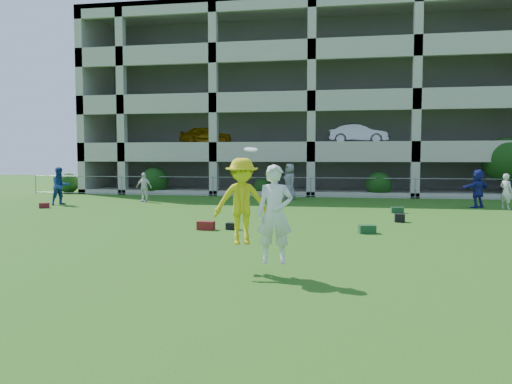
% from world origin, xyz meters
% --- Properties ---
extents(ground, '(100.00, 100.00, 0.00)m').
position_xyz_m(ground, '(0.00, 0.00, 0.00)').
color(ground, '#235114').
rests_on(ground, ground).
extents(bystander_a, '(1.10, 1.15, 1.88)m').
position_xyz_m(bystander_a, '(-12.02, 12.03, 0.94)').
color(bystander_a, navy).
rests_on(bystander_a, ground).
extents(bystander_b, '(0.97, 0.54, 1.56)m').
position_xyz_m(bystander_b, '(-8.57, 14.35, 0.78)').
color(bystander_b, white).
rests_on(bystander_b, ground).
extents(bystander_c, '(1.07, 1.18, 2.02)m').
position_xyz_m(bystander_c, '(-1.03, 16.92, 1.01)').
color(bystander_c, slate).
rests_on(bystander_c, ground).
extents(bystander_d, '(1.65, 1.46, 1.81)m').
position_xyz_m(bystander_d, '(8.11, 13.97, 0.91)').
color(bystander_d, navy).
rests_on(bystander_d, ground).
extents(bystander_e, '(0.68, 0.71, 1.63)m').
position_xyz_m(bystander_e, '(9.26, 13.66, 0.81)').
color(bystander_e, silver).
rests_on(bystander_e, ground).
extents(bag_red_a, '(0.57, 0.34, 0.28)m').
position_xyz_m(bag_red_a, '(-2.55, 4.94, 0.14)').
color(bag_red_a, '#53150E').
rests_on(bag_red_a, ground).
extents(bag_black_b, '(0.43, 0.31, 0.22)m').
position_xyz_m(bag_black_b, '(-1.70, 5.13, 0.11)').
color(bag_black_b, black).
rests_on(bag_black_b, ground).
extents(bag_green_c, '(0.56, 0.44, 0.26)m').
position_xyz_m(bag_green_c, '(2.62, 5.07, 0.13)').
color(bag_green_c, '#153C23').
rests_on(bag_green_c, ground).
extents(crate_d, '(0.36, 0.36, 0.30)m').
position_xyz_m(crate_d, '(3.93, 8.06, 0.15)').
color(crate_d, black).
rests_on(crate_d, ground).
extents(bag_red_f, '(0.53, 0.49, 0.24)m').
position_xyz_m(bag_red_f, '(-11.90, 10.44, 0.12)').
color(bag_red_f, '#57190F').
rests_on(bag_red_f, ground).
extents(bag_green_g, '(0.51, 0.31, 0.25)m').
position_xyz_m(bag_green_g, '(4.18, 11.12, 0.12)').
color(bag_green_g, '#12321C').
rests_on(bag_green_g, ground).
extents(frisbee_contest, '(1.74, 1.01, 2.32)m').
position_xyz_m(frisbee_contest, '(0.03, -0.82, 1.40)').
color(frisbee_contest, yellow).
rests_on(frisbee_contest, ground).
extents(parking_garage, '(30.00, 14.00, 12.00)m').
position_xyz_m(parking_garage, '(-0.01, 27.70, 6.01)').
color(parking_garage, '#9E998C').
rests_on(parking_garage, ground).
extents(fence, '(36.06, 0.06, 1.20)m').
position_xyz_m(fence, '(0.00, 19.00, 0.61)').
color(fence, gray).
rests_on(fence, ground).
extents(shrub_row, '(34.38, 2.52, 3.50)m').
position_xyz_m(shrub_row, '(4.59, 19.70, 1.51)').
color(shrub_row, '#163D11').
rests_on(shrub_row, ground).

